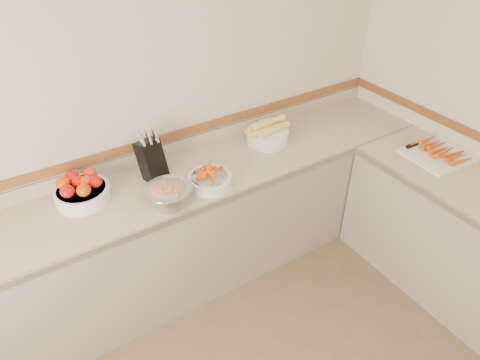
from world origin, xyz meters
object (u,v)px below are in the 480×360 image
tomato_bowl (82,190)px  cherry_tomato_bowl (210,179)px  rhubarb_bowl (169,195)px  cutting_board (440,152)px  knife_block (151,158)px  corn_bowl (267,134)px

tomato_bowl → cherry_tomato_bowl: size_ratio=1.18×
cherry_tomato_bowl → rhubarb_bowl: 0.31m
tomato_bowl → cutting_board: (2.30, -0.84, -0.05)m
knife_block → cherry_tomato_bowl: knife_block is taller
knife_block → cutting_board: 2.03m
corn_bowl → tomato_bowl: bearing=178.5°
cutting_board → tomato_bowl: bearing=159.9°
cherry_tomato_bowl → rhubarb_bowl: size_ratio=0.99×
cutting_board → corn_bowl: bearing=139.4°
knife_block → corn_bowl: knife_block is taller
knife_block → corn_bowl: bearing=-2.3°
tomato_bowl → corn_bowl: (1.36, -0.04, -0.00)m
cherry_tomato_bowl → cutting_board: (1.57, -0.56, -0.03)m
tomato_bowl → corn_bowl: bearing=-1.5°
corn_bowl → rhubarb_bowl: bearing=-161.9°
cherry_tomato_bowl → corn_bowl: bearing=21.9°
corn_bowl → rhubarb_bowl: corn_bowl is taller
corn_bowl → cutting_board: size_ratio=0.68×
rhubarb_bowl → tomato_bowl: bearing=141.4°
knife_block → cutting_board: knife_block is taller
knife_block → tomato_bowl: bearing=-179.9°
knife_block → tomato_bowl: (-0.46, -0.00, -0.07)m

